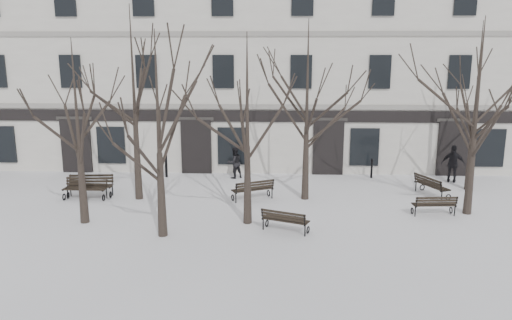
# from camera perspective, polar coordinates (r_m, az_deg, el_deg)

# --- Properties ---
(ground) EXTENTS (100.00, 100.00, 0.00)m
(ground) POSITION_cam_1_polar(r_m,az_deg,el_deg) (19.17, 0.02, -7.33)
(ground) COLOR white
(ground) RESTS_ON ground
(building) EXTENTS (40.40, 10.20, 11.40)m
(building) POSITION_cam_1_polar(r_m,az_deg,el_deg) (31.01, 0.96, 10.66)
(building) COLOR silver
(building) RESTS_ON ground
(tree_0) EXTENTS (4.85, 4.85, 6.93)m
(tree_0) POSITION_cam_1_polar(r_m,az_deg,el_deg) (19.52, -19.84, 5.37)
(tree_0) COLOR black
(tree_0) RESTS_ON ground
(tree_1) EXTENTS (5.03, 5.03, 7.18)m
(tree_1) POSITION_cam_1_polar(r_m,az_deg,el_deg) (17.28, -11.17, 5.56)
(tree_1) COLOR black
(tree_1) RESTS_ON ground
(tree_2) EXTENTS (4.99, 4.99, 7.14)m
(tree_2) POSITION_cam_1_polar(r_m,az_deg,el_deg) (18.30, -1.01, 6.08)
(tree_2) COLOR black
(tree_2) RESTS_ON ground
(tree_3) EXTENTS (5.43, 5.43, 7.76)m
(tree_3) POSITION_cam_1_polar(r_m,az_deg,el_deg) (21.18, 24.05, 6.95)
(tree_3) COLOR black
(tree_3) RESTS_ON ground
(tree_4) EXTENTS (5.85, 5.85, 8.36)m
(tree_4) POSITION_cam_1_polar(r_m,az_deg,el_deg) (22.03, -13.86, 8.82)
(tree_4) COLOR black
(tree_4) RESTS_ON ground
(tree_5) EXTENTS (5.44, 5.44, 7.77)m
(tree_5) POSITION_cam_1_polar(r_m,az_deg,el_deg) (21.52, 5.88, 8.04)
(tree_5) COLOR black
(tree_5) RESTS_ON ground
(tree_6) EXTENTS (5.45, 5.45, 7.78)m
(tree_6) POSITION_cam_1_polar(r_m,az_deg,el_deg) (25.02, 23.97, 7.68)
(tree_6) COLOR black
(tree_6) RESTS_ON ground
(bench_0) EXTENTS (1.90, 0.73, 0.95)m
(bench_0) POSITION_cam_1_polar(r_m,az_deg,el_deg) (23.42, -18.91, -3.01)
(bench_0) COLOR black
(bench_0) RESTS_ON ground
(bench_1) EXTENTS (1.80, 1.22, 0.87)m
(bench_1) POSITION_cam_1_polar(r_m,az_deg,el_deg) (18.25, 3.32, -6.83)
(bench_1) COLOR black
(bench_1) RESTS_ON ground
(bench_2) EXTENTS (1.73, 0.75, 0.85)m
(bench_2) POSITION_cam_1_polar(r_m,az_deg,el_deg) (21.23, 19.72, -4.80)
(bench_2) COLOR black
(bench_2) RESTS_ON ground
(bench_3) EXTENTS (2.03, 0.89, 0.99)m
(bench_3) POSITION_cam_1_polar(r_m,az_deg,el_deg) (23.69, -18.40, -2.74)
(bench_3) COLOR black
(bench_3) RESTS_ON ground
(bench_4) EXTENTS (1.91, 1.40, 0.93)m
(bench_4) POSITION_cam_1_polar(r_m,az_deg,el_deg) (22.00, -0.33, -3.33)
(bench_4) COLOR black
(bench_4) RESTS_ON ground
(bench_5) EXTENTS (1.32, 1.93, 0.93)m
(bench_5) POSITION_cam_1_polar(r_m,az_deg,el_deg) (23.97, 19.36, -2.72)
(bench_5) COLOR black
(bench_5) RESTS_ON ground
(bollard_a) EXTENTS (0.15, 0.15, 1.20)m
(bollard_a) POSITION_cam_1_polar(r_m,az_deg,el_deg) (26.34, -10.23, -0.56)
(bollard_a) COLOR black
(bollard_a) RESTS_ON ground
(bollard_b) EXTENTS (0.13, 0.13, 1.02)m
(bollard_b) POSITION_cam_1_polar(r_m,az_deg,el_deg) (26.45, 13.08, -0.85)
(bollard_b) COLOR black
(bollard_b) RESTS_ON ground
(pedestrian_b) EXTENTS (1.01, 0.96, 1.64)m
(pedestrian_b) POSITION_cam_1_polar(r_m,az_deg,el_deg) (25.90, -2.45, -2.06)
(pedestrian_b) COLOR black
(pedestrian_b) RESTS_ON ground
(pedestrian_c) EXTENTS (1.20, 0.80, 1.89)m
(pedestrian_c) POSITION_cam_1_polar(r_m,az_deg,el_deg) (26.92, 21.45, -2.37)
(pedestrian_c) COLOR black
(pedestrian_c) RESTS_ON ground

